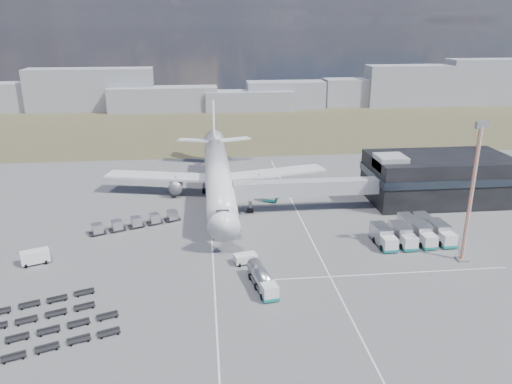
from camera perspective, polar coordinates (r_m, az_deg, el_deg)
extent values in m
plane|color=#565659|center=(84.37, -3.57, -7.60)|extent=(420.00, 420.00, 0.00)
cube|color=#444028|center=(189.22, -5.15, 7.45)|extent=(420.00, 90.00, 0.01)
cube|color=silver|center=(88.82, -5.02, -6.20)|extent=(0.25, 110.00, 0.01)
cube|color=silver|center=(90.78, 6.46, -5.67)|extent=(0.25, 110.00, 0.01)
cube|color=silver|center=(82.09, 14.64, -9.03)|extent=(40.00, 0.25, 0.01)
cube|color=black|center=(116.32, 20.11, 1.48)|extent=(30.00, 16.00, 10.00)
cube|color=#262D38|center=(115.99, 20.18, 2.05)|extent=(30.40, 16.40, 1.60)
cube|color=#939399|center=(108.57, 15.11, 3.28)|extent=(6.00, 6.00, 3.00)
cube|color=#939399|center=(103.43, 5.89, 0.52)|extent=(29.80, 3.00, 3.00)
cube|color=#939399|center=(101.11, -1.50, 0.18)|extent=(4.00, 3.60, 3.40)
cylinder|color=slate|center=(102.55, -0.68, -1.05)|extent=(0.70, 0.70, 5.10)
cylinder|color=black|center=(103.29, -0.67, -2.14)|extent=(1.40, 0.90, 1.40)
cylinder|color=silver|center=(110.31, -4.36, 1.86)|extent=(5.60, 48.00, 5.60)
cone|color=silver|center=(85.36, -3.76, -3.36)|extent=(5.60, 5.00, 5.60)
cone|color=silver|center=(137.13, -4.77, 5.62)|extent=(5.60, 8.00, 5.60)
cube|color=black|center=(86.91, -3.82, -2.37)|extent=(2.20, 2.00, 0.80)
cube|color=silver|center=(115.86, -10.87, 1.79)|extent=(25.59, 11.38, 0.50)
cube|color=silver|center=(116.48, 1.98, 2.23)|extent=(25.59, 11.38, 0.50)
cylinder|color=slate|center=(114.21, -9.14, 0.75)|extent=(3.00, 5.00, 3.00)
cylinder|color=slate|center=(114.67, 0.37, 1.07)|extent=(3.00, 5.00, 3.00)
cube|color=silver|center=(138.98, -7.07, 5.89)|extent=(9.49, 5.63, 0.35)
cube|color=silver|center=(139.20, -2.52, 6.04)|extent=(9.49, 5.63, 0.35)
cube|color=silver|center=(138.87, -4.86, 8.19)|extent=(0.50, 9.06, 11.45)
cylinder|color=slate|center=(92.00, -3.85, -4.40)|extent=(0.50, 0.50, 2.50)
cylinder|color=slate|center=(115.33, -5.96, 0.47)|extent=(0.60, 0.60, 2.50)
cylinder|color=slate|center=(115.48, -2.79, 0.58)|extent=(0.60, 0.60, 2.50)
cylinder|color=black|center=(92.30, -3.84, -4.82)|extent=(0.50, 1.20, 1.20)
cube|color=gray|center=(241.75, -23.51, 9.97)|extent=(52.74, 12.00, 12.21)
cube|color=gray|center=(233.65, -18.38, 11.05)|extent=(53.63, 12.00, 18.20)
cube|color=gray|center=(224.39, -10.53, 10.39)|extent=(46.70, 12.00, 10.48)
cube|color=gray|center=(223.37, -0.76, 10.41)|extent=(38.50, 12.00, 8.50)
cube|color=gray|center=(228.62, 3.38, 11.02)|extent=(34.54, 12.00, 12.01)
cube|color=gray|center=(242.17, 12.86, 11.07)|extent=(42.79, 12.00, 12.33)
cube|color=gray|center=(247.31, 17.97, 11.51)|extent=(48.19, 12.00, 18.42)
cube|color=gray|center=(263.73, 25.32, 11.32)|extent=(43.11, 12.00, 20.90)
cube|color=silver|center=(72.14, 1.56, -11.30)|extent=(2.58, 2.58, 2.12)
cube|color=#147470|center=(72.56, 1.55, -11.87)|extent=(2.68, 2.68, 0.46)
cylinder|color=#B1B1B6|center=(75.68, 0.49, -9.38)|extent=(3.52, 7.21, 2.30)
cube|color=slate|center=(76.19, 0.49, -10.08)|extent=(3.43, 7.19, 0.32)
cylinder|color=black|center=(75.16, 0.80, -10.73)|extent=(2.54, 1.43, 1.01)
cube|color=silver|center=(82.35, -1.20, -7.64)|extent=(4.00, 2.80, 1.60)
cube|color=silver|center=(89.59, -23.92, -6.84)|extent=(4.77, 3.45, 2.32)
cube|color=silver|center=(111.34, 2.04, 0.17)|extent=(5.24, 7.19, 3.12)
cube|color=#147470|center=(111.76, 2.04, -0.45)|extent=(5.38, 7.34, 0.50)
cube|color=silver|center=(89.10, 14.97, -5.75)|extent=(2.57, 2.47, 2.35)
cube|color=#147470|center=(89.48, 14.92, -6.28)|extent=(2.68, 2.58, 0.48)
cube|color=#B1B1B6|center=(92.04, 14.08, -4.57)|extent=(2.80, 5.03, 2.77)
cube|color=silver|center=(90.58, 17.08, -5.54)|extent=(2.57, 2.47, 2.35)
cube|color=#147470|center=(90.95, 17.03, -6.06)|extent=(2.68, 2.58, 0.48)
cube|color=#B1B1B6|center=(93.47, 16.14, -4.38)|extent=(2.80, 5.03, 2.77)
cube|color=silver|center=(92.17, 19.13, -5.33)|extent=(2.57, 2.47, 2.35)
cube|color=#147470|center=(92.53, 19.07, -5.84)|extent=(2.68, 2.58, 0.48)
cube|color=#B1B1B6|center=(95.02, 18.13, -4.20)|extent=(2.80, 5.03, 2.77)
cube|color=silver|center=(93.88, 21.09, -5.12)|extent=(2.57, 2.47, 2.35)
cube|color=#147470|center=(94.23, 21.03, -5.63)|extent=(2.68, 2.58, 0.48)
cube|color=#B1B1B6|center=(96.67, 20.06, -4.02)|extent=(2.80, 5.03, 2.77)
cube|color=silver|center=(96.03, 17.66, -4.27)|extent=(2.26, 2.16, 2.11)
cube|color=#147470|center=(96.34, 17.61, -4.71)|extent=(2.35, 2.26, 0.43)
cube|color=#B1B1B6|center=(98.68, 16.88, -3.31)|extent=(2.41, 4.47, 2.49)
cube|color=silver|center=(97.42, 19.40, -4.13)|extent=(2.26, 2.16, 2.11)
cube|color=#147470|center=(97.73, 19.35, -4.57)|extent=(2.35, 2.26, 0.43)
cube|color=#B1B1B6|center=(100.04, 18.59, -3.19)|extent=(2.41, 4.47, 2.49)
cube|color=black|center=(97.49, -17.62, -4.49)|extent=(3.42, 2.79, 0.20)
cube|color=#B1B1B6|center=(97.13, -17.67, -3.96)|extent=(2.37, 2.37, 1.70)
cube|color=black|center=(98.09, -15.54, -4.13)|extent=(3.42, 2.79, 0.20)
cube|color=#B1B1B6|center=(97.73, -15.59, -3.61)|extent=(2.37, 2.37, 1.70)
cube|color=black|center=(98.82, -13.50, -3.78)|extent=(3.42, 2.79, 0.20)
cube|color=#B1B1B6|center=(98.46, -13.54, -3.26)|extent=(2.37, 2.37, 1.70)
cube|color=black|center=(99.67, -11.49, -3.42)|extent=(3.42, 2.79, 0.20)
cube|color=#B1B1B6|center=(99.31, -11.52, -2.91)|extent=(2.37, 2.37, 1.70)
cube|color=black|center=(100.65, -9.51, -3.07)|extent=(3.42, 2.79, 0.20)
cube|color=#B1B1B6|center=(100.30, -9.54, -2.56)|extent=(2.37, 2.37, 1.70)
cube|color=black|center=(68.01, -24.40, -16.30)|extent=(21.17, 8.99, 0.66)
cube|color=black|center=(71.26, -24.58, -14.60)|extent=(21.17, 8.99, 0.66)
cube|color=black|center=(74.57, -24.74, -13.05)|extent=(17.72, 7.71, 0.66)
cube|color=black|center=(77.94, -24.89, -11.63)|extent=(17.72, 7.71, 0.66)
cylinder|color=#B5411D|center=(86.41, 23.37, -0.45)|extent=(0.63, 0.63, 22.51)
cube|color=slate|center=(83.60, 24.40, 7.02)|extent=(2.23, 1.04, 1.08)
cube|color=#565659|center=(90.45, 22.45, -7.10)|extent=(1.80, 1.80, 0.27)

